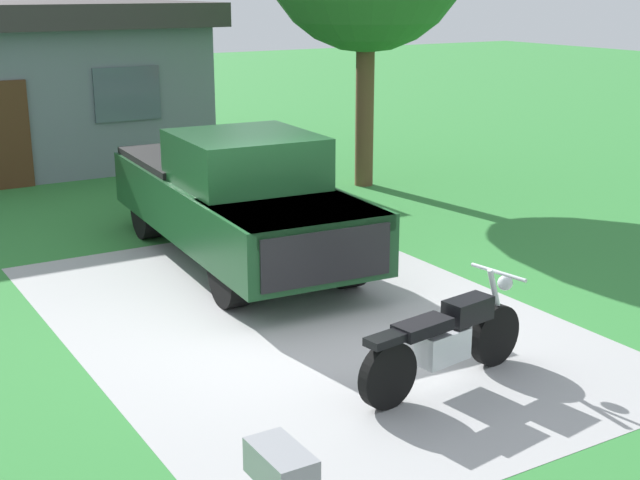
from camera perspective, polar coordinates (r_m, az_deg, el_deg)
ground_plane at (r=10.59m, az=-1.08°, el=-5.18°), size 80.00×80.00×0.00m
driveway_pad at (r=10.59m, az=-1.08°, el=-5.17°), size 5.32×7.81×0.01m
motorcycle at (r=8.87m, az=8.13°, el=-6.43°), size 2.20×0.71×1.09m
pickup_truck at (r=12.75m, az=-5.57°, el=2.93°), size 2.36×5.74×1.90m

